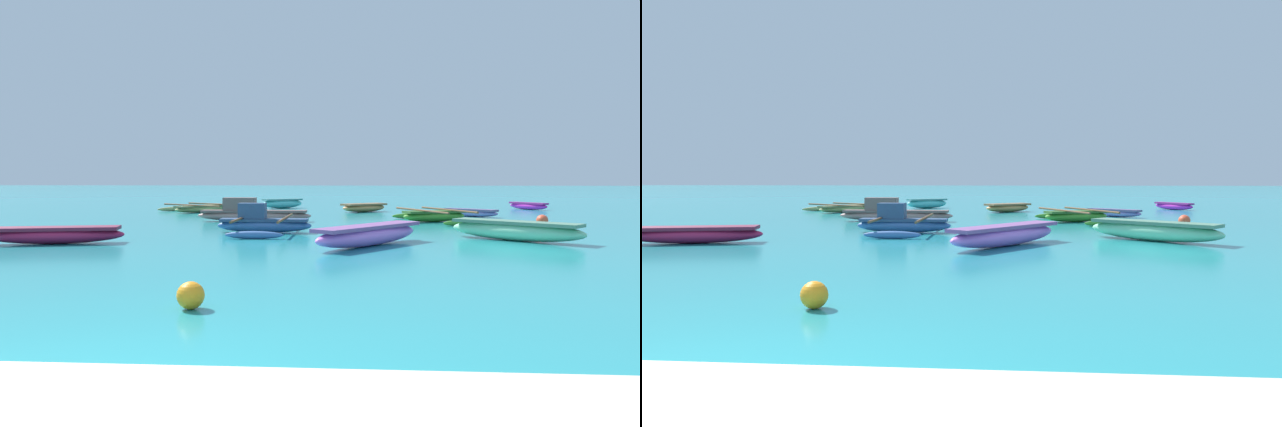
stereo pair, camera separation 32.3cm
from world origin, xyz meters
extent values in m
ellipsoid|color=tan|center=(-4.98, 22.18, 0.16)|extent=(2.29, 2.90, 0.32)
cube|color=#646942|center=(-4.98, 22.18, 0.28)|extent=(2.13, 2.68, 0.08)
cylinder|color=brown|center=(-4.58, 22.75, 0.34)|extent=(3.20, 2.27, 0.07)
cylinder|color=brown|center=(-5.38, 21.60, 0.34)|extent=(3.20, 2.27, 0.07)
ellipsoid|color=tan|center=(-6.56, 23.28, 0.10)|extent=(1.42, 1.91, 0.20)
ellipsoid|color=tan|center=(-3.40, 21.07, 0.10)|extent=(1.42, 1.91, 0.20)
ellipsoid|color=#3962A4|center=(-0.61, 12.71, 0.20)|extent=(2.68, 0.60, 0.40)
cube|color=navy|center=(-0.61, 12.71, 0.36)|extent=(2.47, 0.57, 0.08)
cube|color=navy|center=(-0.94, 12.71, 0.62)|extent=(0.75, 0.49, 0.44)
cylinder|color=brown|center=(-0.01, 12.71, 0.42)|extent=(0.10, 3.35, 0.07)
cylinder|color=brown|center=(-1.21, 12.70, 0.42)|extent=(0.10, 3.35, 0.07)
ellipsoid|color=#3962A4|center=(-0.62, 14.38, 0.10)|extent=(1.50, 0.22, 0.20)
ellipsoid|color=#3962A4|center=(-0.59, 11.03, 0.10)|extent=(1.50, 0.22, 0.20)
ellipsoid|color=#59CACD|center=(-1.86, 25.80, 0.24)|extent=(2.20, 1.79, 0.48)
cube|color=teal|center=(-1.86, 25.80, 0.44)|extent=(2.04, 1.67, 0.08)
ellipsoid|color=#D776E6|center=(2.28, 9.78, 0.24)|extent=(2.72, 3.27, 0.47)
cube|color=#834E8B|center=(2.28, 9.78, 0.43)|extent=(2.52, 3.03, 0.08)
ellipsoid|color=#A91D49|center=(-5.05, 9.67, 0.20)|extent=(3.22, 1.38, 0.40)
cube|color=maroon|center=(-5.05, 9.67, 0.36)|extent=(2.97, 1.30, 0.08)
ellipsoid|color=#85D5A5|center=(5.88, 11.09, 0.24)|extent=(3.04, 2.70, 0.48)
cube|color=slate|center=(5.88, 11.09, 0.44)|extent=(2.81, 2.51, 0.08)
ellipsoid|color=tan|center=(2.28, 22.83, 0.19)|extent=(2.33, 2.04, 0.39)
cube|color=brown|center=(2.28, 22.83, 0.35)|extent=(2.16, 1.90, 0.08)
ellipsoid|color=#9074C3|center=(6.51, 19.95, 0.16)|extent=(2.12, 1.95, 0.31)
cube|color=#5C4C78|center=(6.51, 19.95, 0.27)|extent=(1.97, 1.81, 0.08)
ellipsoid|color=tan|center=(-1.66, 16.84, 0.20)|extent=(4.08, 0.62, 0.40)
cube|color=brown|center=(-1.66, 16.84, 0.36)|extent=(3.75, 0.59, 0.08)
cube|color=brown|center=(-2.17, 16.83, 0.63)|extent=(1.15, 0.50, 0.44)
ellipsoid|color=#47912D|center=(4.70, 17.14, 0.20)|extent=(2.50, 1.57, 0.39)
cube|color=#345C25|center=(4.70, 17.14, 0.35)|extent=(2.31, 1.47, 0.08)
cylinder|color=brown|center=(5.21, 17.35, 0.41)|extent=(1.49, 3.39, 0.07)
cylinder|color=brown|center=(4.20, 16.93, 0.41)|extent=(1.49, 3.39, 0.07)
ellipsoid|color=#47912D|center=(3.99, 18.82, 0.10)|extent=(1.45, 0.77, 0.20)
ellipsoid|color=#47912D|center=(5.42, 15.46, 0.10)|extent=(1.45, 0.77, 0.20)
ellipsoid|color=#D528BD|center=(10.35, 25.42, 0.18)|extent=(1.60, 2.15, 0.35)
cube|color=#812374|center=(10.35, 25.42, 0.31)|extent=(1.49, 1.99, 0.08)
sphere|color=#E54C2D|center=(7.92, 15.51, 0.18)|extent=(0.37, 0.37, 0.37)
sphere|color=orange|center=(0.10, 3.32, 0.16)|extent=(0.33, 0.33, 0.33)
camera|label=1|loc=(2.05, -3.13, 1.53)|focal=32.00mm
camera|label=2|loc=(2.38, -3.11, 1.53)|focal=32.00mm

